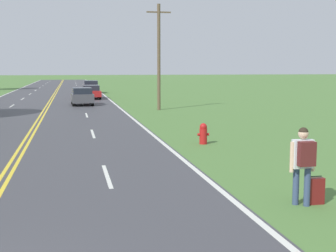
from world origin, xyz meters
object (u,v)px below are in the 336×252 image
hitchhiker_person (303,158)px  car_maroon_suv_mid_near (91,86)px  car_dark_grey_hatchback_nearest (82,96)px  fire_hydrant (203,133)px  car_red_sedan_approaching (91,92)px  suitcase (315,191)px

hitchhiker_person → car_maroon_suv_mid_near: hitchhiker_person is taller
hitchhiker_person → car_dark_grey_hatchback_nearest: hitchhiker_person is taller
fire_hydrant → car_red_sedan_approaching: 30.14m
hitchhiker_person → car_red_sedan_approaching: (-3.16, 38.87, -0.39)m
fire_hydrant → car_maroon_suv_mid_near: (-2.89, 40.71, 0.41)m
hitchhiker_person → fire_hydrant: 8.95m
fire_hydrant → car_dark_grey_hatchback_nearest: car_dark_grey_hatchback_nearest is taller
suitcase → car_red_sedan_approaching: car_red_sedan_approaching is taller
suitcase → car_dark_grey_hatchback_nearest: car_dark_grey_hatchback_nearest is taller
hitchhiker_person → car_maroon_suv_mid_near: bearing=3.2°
suitcase → car_dark_grey_hatchback_nearest: size_ratio=0.19×
car_dark_grey_hatchback_nearest → car_maroon_suv_mid_near: 19.12m
fire_hydrant → hitchhiker_person: bearing=-91.3°
car_red_sedan_approaching → car_maroon_suv_mid_near: bearing=177.6°
hitchhiker_person → car_maroon_suv_mid_near: size_ratio=0.44×
hitchhiker_person → suitcase: (0.37, 0.06, -0.80)m
hitchhiker_person → suitcase: bearing=-81.0°
hitchhiker_person → car_maroon_suv_mid_near: 49.71m
car_dark_grey_hatchback_nearest → hitchhiker_person: bearing=5.7°
suitcase → car_maroon_suv_mid_near: (-3.06, 49.57, 0.55)m
suitcase → car_maroon_suv_mid_near: bearing=3.6°
car_dark_grey_hatchback_nearest → suitcase: bearing=6.4°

